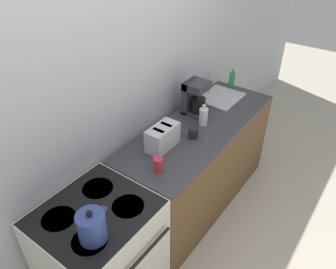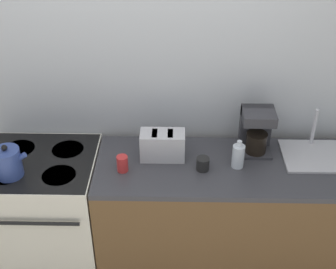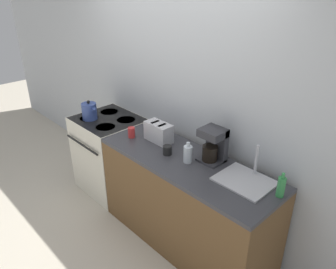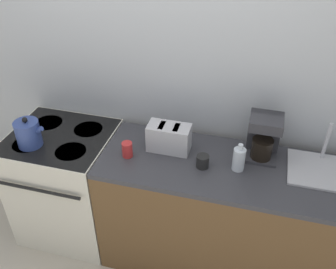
{
  "view_description": "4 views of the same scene",
  "coord_description": "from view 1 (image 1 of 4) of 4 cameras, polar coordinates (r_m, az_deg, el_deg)",
  "views": [
    {
      "loc": [
        -1.51,
        -0.89,
        2.53
      ],
      "look_at": [
        0.2,
        0.36,
        1.05
      ],
      "focal_mm": 35.0,
      "sensor_mm": 36.0,
      "label": 1
    },
    {
      "loc": [
        0.26,
        -2.09,
        2.76
      ],
      "look_at": [
        0.21,
        0.37,
        1.13
      ],
      "focal_mm": 50.0,
      "sensor_mm": 36.0,
      "label": 2
    },
    {
      "loc": [
        2.34,
        -1.54,
        2.45
      ],
      "look_at": [
        0.31,
        0.4,
        1.05
      ],
      "focal_mm": 35.0,
      "sensor_mm": 36.0,
      "label": 3
    },
    {
      "loc": [
        0.71,
        -1.59,
        2.5
      ],
      "look_at": [
        0.17,
        0.4,
        1.05
      ],
      "focal_mm": 40.0,
      "sensor_mm": 36.0,
      "label": 4
    }
  ],
  "objects": [
    {
      "name": "coffee_maker",
      "position": [
        3.04,
        4.59,
        6.6
      ],
      "size": [
        0.21,
        0.2,
        0.31
      ],
      "color": "#333338",
      "rests_on": "counter_block"
    },
    {
      "name": "bottle_green",
      "position": [
        3.6,
        11.06,
        9.38
      ],
      "size": [
        0.06,
        0.06,
        0.2
      ],
      "color": "#338C47",
      "rests_on": "counter_block"
    },
    {
      "name": "sink_tray",
      "position": [
        3.38,
        9.06,
        6.59
      ],
      "size": [
        0.43,
        0.36,
        0.28
      ],
      "color": "#B7B7BC",
      "rests_on": "counter_block"
    },
    {
      "name": "cup_red",
      "position": [
        2.39,
        -1.7,
        -5.26
      ],
      "size": [
        0.07,
        0.07,
        0.11
      ],
      "color": "red",
      "rests_on": "counter_block"
    },
    {
      "name": "cup_black",
      "position": [
        2.74,
        4.41,
        0.27
      ],
      "size": [
        0.08,
        0.08,
        0.09
      ],
      "color": "black",
      "rests_on": "counter_block"
    },
    {
      "name": "stove",
      "position": [
        2.54,
        -11.38,
        -19.98
      ],
      "size": [
        0.74,
        0.7,
        0.93
      ],
      "color": "silver",
      "rests_on": "ground_plane"
    },
    {
      "name": "bottle_clear",
      "position": [
        2.9,
        6.2,
        3.17
      ],
      "size": [
        0.08,
        0.08,
        0.19
      ],
      "color": "silver",
      "rests_on": "counter_block"
    },
    {
      "name": "toaster",
      "position": [
        2.59,
        -0.95,
        -0.46
      ],
      "size": [
        0.29,
        0.15,
        0.19
      ],
      "color": "#BCBCC1",
      "rests_on": "counter_block"
    },
    {
      "name": "kettle",
      "position": [
        1.99,
        -13.09,
        -15.33
      ],
      "size": [
        0.21,
        0.17,
        0.23
      ],
      "color": "#33478C",
      "rests_on": "stove"
    },
    {
      "name": "wall_back",
      "position": [
        2.53,
        -9.35,
        5.25
      ],
      "size": [
        8.0,
        0.05,
        2.6
      ],
      "color": "silver",
      "rests_on": "ground_plane"
    },
    {
      "name": "counter_block",
      "position": [
        3.21,
        5.24,
        -5.32
      ],
      "size": [
        1.78,
        0.64,
        0.93
      ],
      "color": "brown",
      "rests_on": "ground_plane"
    },
    {
      "name": "ground_plane",
      "position": [
        3.07,
        3.48,
        -20.57
      ],
      "size": [
        12.0,
        12.0,
        0.0
      ],
      "primitive_type": "plane",
      "color": "beige"
    }
  ]
}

